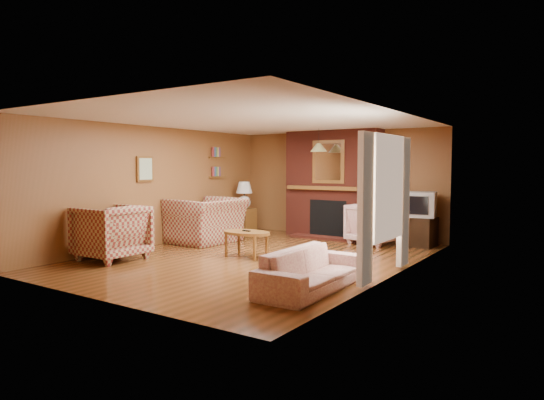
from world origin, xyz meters
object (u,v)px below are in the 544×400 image
Objects in this scene: coffee_table at (246,234)px; crt_tv at (421,204)px; table_lamp at (244,194)px; floral_sofa at (311,270)px; plaid_armchair at (111,232)px; tv_stand at (421,232)px; floral_armchair at (375,224)px; side_table at (244,221)px; plaid_loveseat at (207,221)px; fireplace at (333,185)px.

coffee_table is 1.48× the size of crt_tv.
table_lamp reaches higher than coffee_table.
crt_tv is (0.15, 4.21, 0.58)m from floral_sofa.
plaid_armchair is 1.75× the size of tv_stand.
floral_armchair is 1.48× the size of crt_tv.
plaid_armchair is 5.15m from floral_armchair.
side_table is (-4.00, 3.87, 0.03)m from floral_sofa.
table_lamp is at bearing -169.48° from tv_stand.
coffee_table is at bearing 76.08° from floral_armchair.
table_lamp reaches higher than floral_armchair.
crt_tv reaches higher than floral_armchair.
plaid_loveseat is 1.54× the size of coffee_table.
table_lamp is 1.09× the size of tv_stand.
plaid_armchair is at bearing -87.84° from table_lamp.
fireplace reaches higher than plaid_loveseat.
plaid_loveseat is 3.49m from floral_armchair.
plaid_armchair is at bearing -132.76° from crt_tv.
table_lamp is 4.17m from crt_tv.
coffee_table is 3.21m from table_lamp.
fireplace is 2.18m from table_lamp.
plaid_loveseat is 4.39m from crt_tv.
side_table is 4.16m from tv_stand.
plaid_armchair is 5.90m from crt_tv.
table_lamp is (-0.25, 1.64, 0.48)m from plaid_loveseat.
fireplace is 4.10× the size of side_table.
crt_tv reaches higher than plaid_armchair.
floral_armchair reaches higher than floral_sofa.
table_lamp is 4.22m from tv_stand.
table_lamp reaches higher than plaid_loveseat.
table_lamp reaches higher than tv_stand.
side_table is (-1.94, 2.50, -0.11)m from coffee_table.
side_table is 0.65m from table_lamp.
floral_sofa is 4.25m from crt_tv.
coffee_table is 1.58× the size of side_table.
tv_stand is at bearing 4.82° from table_lamp.
floral_sofa is at bearing 61.08° from plaid_loveseat.
floral_armchair is at bearing -165.33° from crt_tv.
fireplace is at bearing 14.29° from table_lamp.
side_table is at bearing 15.07° from floral_armchair.
plaid_armchair is at bearing 65.77° from floral_armchair.
plaid_loveseat is at bearing -130.36° from fireplace.
fireplace reaches higher than side_table.
crt_tv is at bearing -84.30° from tv_stand.
table_lamp is at bearing 45.29° from floral_sofa.
floral_sofa reaches higher than coffee_table.
crt_tv reaches higher than coffee_table.
fireplace is 3.71× the size of table_lamp.
table_lamp is at bearing -175.26° from crt_tv.
table_lamp is (-3.27, -0.11, 0.53)m from floral_armchair.
side_table reaches higher than floral_sofa.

